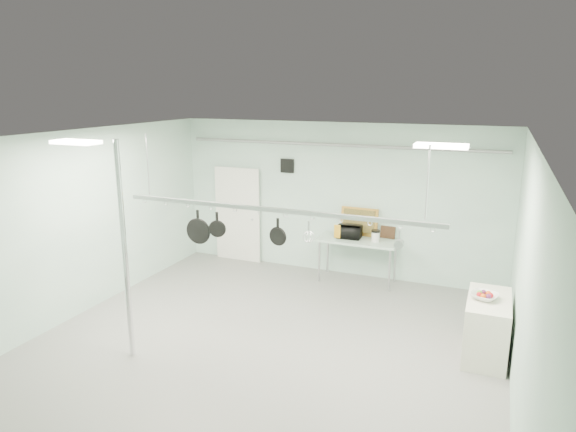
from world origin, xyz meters
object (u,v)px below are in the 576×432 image
at_px(microwave, 349,232).
at_px(pot_rack, 272,208).
at_px(chrome_pole, 125,253).
at_px(coffee_canister, 375,237).
at_px(fruit_bowl, 484,296).
at_px(skillet_left, 198,227).
at_px(side_cabinet, 487,327).
at_px(skillet_right, 278,231).
at_px(skillet_mid, 217,224).
at_px(prep_table, 358,243).

bearing_deg(microwave, pot_rack, 85.02).
xyz_separation_m(chrome_pole, coffee_canister, (2.66, 4.17, -0.60)).
xyz_separation_m(chrome_pole, fruit_bowl, (4.78, 1.96, -0.65)).
distance_m(chrome_pole, fruit_bowl, 5.20).
distance_m(microwave, skillet_left, 3.71).
bearing_deg(coffee_canister, fruit_bowl, -46.37).
height_order(pot_rack, microwave, pot_rack).
height_order(side_cabinet, skillet_right, skillet_right).
height_order(fruit_bowl, skillet_mid, skillet_mid).
bearing_deg(microwave, coffee_canister, 173.58).
distance_m(prep_table, microwave, 0.28).
bearing_deg(skillet_right, prep_table, 90.98).
height_order(skillet_left, skillet_mid, same).
bearing_deg(skillet_mid, pot_rack, -16.41).
distance_m(skillet_left, skillet_mid, 0.35).
bearing_deg(microwave, fruit_bowl, 138.28).
bearing_deg(side_cabinet, fruit_bowl, -148.60).
bearing_deg(chrome_pole, coffee_canister, 57.46).
bearing_deg(prep_table, skillet_left, -116.44).
relative_size(microwave, skillet_mid, 1.33).
height_order(microwave, skillet_left, skillet_left).
distance_m(microwave, skillet_right, 3.43).
height_order(pot_rack, skillet_mid, pot_rack).
bearing_deg(coffee_canister, skillet_right, -101.78).
bearing_deg(skillet_mid, skillet_right, -16.41).
xyz_separation_m(pot_rack, skillet_right, (0.08, 0.00, -0.33)).
xyz_separation_m(fruit_bowl, skillet_right, (-2.80, -1.06, 0.95)).
height_order(side_cabinet, pot_rack, pot_rack).
xyz_separation_m(microwave, fruit_bowl, (2.66, -2.27, -0.09)).
bearing_deg(skillet_left, pot_rack, -2.44).
bearing_deg(skillet_left, side_cabinet, 12.27).
bearing_deg(microwave, skillet_mid, 70.05).
xyz_separation_m(side_cabinet, fruit_bowl, (-0.07, -0.04, 0.50)).
relative_size(side_cabinet, coffee_canister, 6.16).
xyz_separation_m(prep_table, fruit_bowl, (2.48, -2.24, 0.11)).
distance_m(microwave, coffee_canister, 0.55).
relative_size(side_cabinet, microwave, 2.51).
bearing_deg(microwave, prep_table, 172.02).
distance_m(skillet_left, skillet_right, 1.32).
relative_size(pot_rack, skillet_right, 12.66).
height_order(side_cabinet, skillet_mid, skillet_mid).
height_order(coffee_canister, skillet_left, skillet_left).
bearing_deg(chrome_pole, skillet_left, 53.78).
xyz_separation_m(side_cabinet, coffee_canister, (-2.19, 2.17, 0.55)).
height_order(prep_table, microwave, microwave).
bearing_deg(fruit_bowl, chrome_pole, -157.74).
xyz_separation_m(fruit_bowl, skillet_left, (-4.12, -1.06, 0.87)).
bearing_deg(skillet_mid, fruit_bowl, -0.82).
bearing_deg(prep_table, pot_rack, -96.91).
bearing_deg(skillet_right, fruit_bowl, 27.20).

